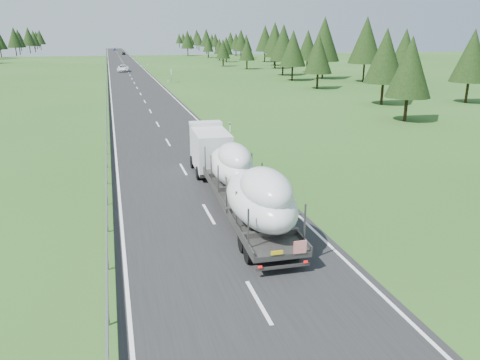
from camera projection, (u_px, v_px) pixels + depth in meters
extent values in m
plane|color=#264E1A|center=(258.00, 302.00, 17.08)|extent=(400.00, 400.00, 0.00)
cube|color=black|center=(130.00, 75.00, 109.04)|extent=(10.00, 400.00, 0.02)
cube|color=slate|center=(106.00, 73.00, 107.53)|extent=(0.08, 400.00, 0.32)
cylinder|color=slate|center=(108.00, 317.00, 15.65)|extent=(0.10, 0.10, 0.60)
cube|color=silver|center=(230.00, 127.00, 46.16)|extent=(0.12, 0.07, 1.00)
cube|color=black|center=(230.00, 124.00, 46.06)|extent=(0.13, 0.08, 0.12)
cube|color=silver|center=(168.00, 80.00, 92.14)|extent=(0.12, 0.07, 1.00)
cube|color=black|center=(168.00, 78.00, 92.05)|extent=(0.13, 0.08, 0.12)
cube|color=silver|center=(147.00, 64.00, 138.13)|extent=(0.12, 0.07, 1.00)
cube|color=black|center=(147.00, 63.00, 138.03)|extent=(0.13, 0.08, 0.12)
cube|color=silver|center=(137.00, 56.00, 184.11)|extent=(0.12, 0.07, 1.00)
cube|color=black|center=(137.00, 56.00, 184.01)|extent=(0.13, 0.08, 0.12)
cube|color=silver|center=(131.00, 52.00, 230.09)|extent=(0.12, 0.07, 1.00)
cube|color=black|center=(131.00, 51.00, 229.99)|extent=(0.13, 0.08, 0.12)
cube|color=silver|center=(127.00, 48.00, 276.07)|extent=(0.12, 0.07, 1.00)
cube|color=black|center=(126.00, 48.00, 275.98)|extent=(0.13, 0.08, 0.12)
cube|color=silver|center=(124.00, 46.00, 322.06)|extent=(0.12, 0.07, 1.00)
cube|color=black|center=(124.00, 46.00, 321.96)|extent=(0.13, 0.08, 0.12)
cylinder|color=slate|center=(171.00, 77.00, 92.17)|extent=(0.08, 0.08, 2.00)
cube|color=silver|center=(171.00, 72.00, 91.87)|extent=(0.05, 0.90, 1.20)
cylinder|color=black|center=(467.00, 91.00, 65.13)|extent=(0.36, 0.36, 3.41)
cone|color=black|center=(472.00, 55.00, 63.71)|extent=(5.31, 5.31, 7.11)
cylinder|color=black|center=(402.00, 81.00, 77.54)|extent=(0.36, 0.36, 3.45)
cone|color=black|center=(405.00, 51.00, 76.10)|extent=(5.37, 5.37, 7.19)
cylinder|color=black|center=(364.00, 71.00, 92.83)|extent=(0.36, 0.36, 4.27)
cone|color=black|center=(366.00, 40.00, 91.04)|extent=(6.64, 6.64, 8.90)
cylinder|color=black|center=(323.00, 68.00, 99.17)|extent=(0.36, 0.36, 4.32)
cone|color=black|center=(324.00, 39.00, 97.36)|extent=(6.72, 6.72, 9.00)
cylinder|color=black|center=(307.00, 65.00, 115.61)|extent=(0.36, 0.36, 3.47)
cone|color=black|center=(308.00, 45.00, 114.16)|extent=(5.40, 5.40, 7.23)
cylinder|color=black|center=(275.00, 62.00, 128.19)|extent=(0.36, 0.36, 3.58)
cone|color=black|center=(275.00, 43.00, 126.70)|extent=(5.58, 5.58, 7.47)
cylinder|color=black|center=(274.00, 58.00, 139.67)|extent=(0.36, 0.36, 4.28)
cone|color=black|center=(275.00, 37.00, 137.88)|extent=(6.66, 6.66, 8.92)
cylinder|color=black|center=(265.00, 56.00, 157.02)|extent=(0.36, 0.36, 4.07)
cone|color=black|center=(265.00, 38.00, 155.32)|extent=(6.33, 6.33, 8.47)
cylinder|color=black|center=(241.00, 55.00, 169.10)|extent=(0.36, 0.36, 3.63)
cone|color=black|center=(241.00, 40.00, 167.58)|extent=(5.65, 5.65, 7.57)
cylinder|color=black|center=(246.00, 54.00, 181.80)|extent=(0.36, 0.36, 3.03)
cone|color=black|center=(246.00, 43.00, 180.53)|extent=(4.72, 4.72, 6.32)
cylinder|color=black|center=(236.00, 52.00, 196.76)|extent=(0.36, 0.36, 3.19)
cone|color=black|center=(236.00, 41.00, 195.43)|extent=(4.97, 4.97, 6.65)
cylinder|color=black|center=(231.00, 51.00, 210.09)|extent=(0.36, 0.36, 3.37)
cone|color=black|center=(230.00, 40.00, 208.68)|extent=(5.24, 5.24, 7.01)
cylinder|color=black|center=(207.00, 49.00, 218.32)|extent=(0.36, 0.36, 3.84)
cone|color=black|center=(206.00, 38.00, 216.71)|extent=(5.98, 5.98, 8.00)
cylinder|color=black|center=(215.00, 49.00, 231.50)|extent=(0.36, 0.36, 3.13)
cone|color=black|center=(215.00, 40.00, 230.19)|extent=(4.87, 4.87, 6.53)
cylinder|color=black|center=(212.00, 48.00, 245.72)|extent=(0.36, 0.36, 3.02)
cone|color=black|center=(212.00, 40.00, 244.46)|extent=(4.70, 4.70, 6.29)
cylinder|color=black|center=(199.00, 48.00, 256.47)|extent=(0.36, 0.36, 3.19)
cone|color=black|center=(199.00, 39.00, 255.14)|extent=(4.96, 4.96, 6.64)
cylinder|color=black|center=(191.00, 47.00, 272.36)|extent=(0.36, 0.36, 2.91)
cone|color=black|center=(191.00, 40.00, 271.14)|extent=(4.53, 4.53, 6.07)
cylinder|color=black|center=(197.00, 46.00, 283.16)|extent=(0.36, 0.36, 3.89)
cone|color=black|center=(197.00, 36.00, 281.53)|extent=(6.05, 6.05, 8.10)
cylinder|color=black|center=(187.00, 45.00, 297.42)|extent=(0.36, 0.36, 3.32)
cone|color=black|center=(187.00, 38.00, 296.03)|extent=(5.16, 5.16, 6.92)
cylinder|color=black|center=(179.00, 45.00, 308.32)|extent=(0.36, 0.36, 3.08)
cone|color=black|center=(179.00, 38.00, 307.03)|extent=(4.79, 4.79, 6.41)
cylinder|color=black|center=(183.00, 45.00, 322.10)|extent=(0.36, 0.36, 3.19)
cone|color=black|center=(183.00, 38.00, 320.77)|extent=(4.96, 4.96, 6.65)
cylinder|color=black|center=(406.00, 107.00, 51.59)|extent=(0.36, 0.36, 3.12)
cone|color=black|center=(410.00, 67.00, 50.28)|extent=(4.86, 4.86, 6.51)
cylinder|color=black|center=(382.00, 92.00, 63.58)|extent=(0.36, 0.36, 3.44)
cone|color=black|center=(385.00, 56.00, 62.14)|extent=(5.36, 5.36, 7.18)
cylinder|color=black|center=(317.00, 80.00, 81.66)|extent=(0.36, 0.36, 3.11)
cone|color=black|center=(319.00, 54.00, 80.36)|extent=(4.84, 4.84, 6.49)
cylinder|color=black|center=(292.00, 72.00, 95.56)|extent=(0.36, 0.36, 3.41)
cone|color=black|center=(293.00, 48.00, 94.13)|extent=(5.31, 5.31, 7.11)
cylinder|color=black|center=(283.00, 67.00, 107.23)|extent=(0.36, 0.36, 3.88)
cone|color=black|center=(283.00, 42.00, 105.61)|extent=(6.03, 6.03, 8.07)
cylinder|color=black|center=(247.00, 64.00, 126.00)|extent=(0.36, 0.36, 2.72)
cone|color=black|center=(247.00, 49.00, 124.87)|extent=(4.23, 4.23, 5.66)
cylinder|color=black|center=(223.00, 62.00, 136.50)|extent=(0.36, 0.36, 2.64)
cone|color=black|center=(223.00, 49.00, 135.40)|extent=(4.10, 4.10, 5.50)
cylinder|color=black|center=(226.00, 58.00, 156.65)|extent=(0.36, 0.36, 2.81)
cone|color=black|center=(226.00, 46.00, 155.48)|extent=(4.37, 4.37, 5.85)
cylinder|color=black|center=(219.00, 57.00, 166.37)|extent=(0.36, 0.36, 2.59)
cone|color=black|center=(219.00, 46.00, 165.29)|extent=(4.02, 4.02, 5.39)
cylinder|color=black|center=(208.00, 54.00, 183.64)|extent=(0.36, 0.36, 2.69)
cone|color=black|center=(208.00, 44.00, 182.52)|extent=(4.19, 4.19, 5.61)
cylinder|color=black|center=(188.00, 52.00, 198.37)|extent=(0.36, 0.36, 3.56)
cone|color=black|center=(187.00, 39.00, 196.88)|extent=(5.53, 5.53, 7.41)
cylinder|color=black|center=(1.00, 53.00, 186.20)|extent=(0.36, 0.36, 3.65)
cylinder|color=black|center=(16.00, 51.00, 197.59)|extent=(0.36, 0.36, 3.99)
cone|color=black|center=(14.00, 37.00, 195.92)|extent=(6.21, 6.21, 8.32)
cylinder|color=black|center=(20.00, 50.00, 208.82)|extent=(0.36, 0.36, 3.75)
cone|color=black|center=(18.00, 38.00, 207.26)|extent=(5.83, 5.83, 7.81)
cylinder|color=black|center=(30.00, 49.00, 223.13)|extent=(0.36, 0.36, 4.11)
cone|color=black|center=(28.00, 36.00, 221.41)|extent=(6.40, 6.40, 8.57)
cylinder|color=black|center=(35.00, 49.00, 235.32)|extent=(0.36, 0.36, 3.46)
cone|color=black|center=(34.00, 39.00, 233.88)|extent=(5.38, 5.38, 7.21)
cylinder|color=black|center=(21.00, 48.00, 249.23)|extent=(0.36, 0.36, 3.31)
cone|color=black|center=(20.00, 39.00, 247.84)|extent=(5.15, 5.15, 6.90)
cylinder|color=black|center=(41.00, 47.00, 260.90)|extent=(0.36, 0.36, 3.77)
cone|color=black|center=(40.00, 37.00, 259.32)|extent=(5.86, 5.86, 7.85)
cylinder|color=black|center=(37.00, 46.00, 274.93)|extent=(0.36, 0.36, 3.53)
cone|color=black|center=(36.00, 38.00, 273.46)|extent=(5.49, 5.49, 7.35)
cylinder|color=black|center=(34.00, 46.00, 285.75)|extent=(0.36, 0.36, 3.74)
cone|color=black|center=(33.00, 37.00, 284.19)|extent=(5.82, 5.82, 7.79)
cylinder|color=black|center=(39.00, 45.00, 298.66)|extent=(0.36, 0.36, 3.34)
cone|color=black|center=(38.00, 38.00, 297.26)|extent=(5.19, 5.19, 6.95)
cube|color=silver|center=(211.00, 149.00, 32.26)|extent=(2.44, 4.64, 2.55)
cube|color=black|center=(204.00, 136.00, 34.26)|extent=(2.10, 0.15, 1.28)
cube|color=silver|center=(205.00, 124.00, 33.68)|extent=(2.32, 1.18, 0.27)
cube|color=#4F4E4B|center=(214.00, 170.00, 31.80)|extent=(2.38, 2.82, 0.23)
cylinder|color=black|center=(192.00, 162.00, 33.89)|extent=(0.35, 0.92, 0.91)
cylinder|color=black|center=(220.00, 160.00, 34.42)|extent=(0.35, 0.92, 0.91)
cylinder|color=black|center=(200.00, 173.00, 31.21)|extent=(0.35, 0.92, 0.91)
cylinder|color=black|center=(230.00, 171.00, 31.74)|extent=(0.35, 0.92, 0.91)
cube|color=#4F4E4B|center=(245.00, 203.00, 24.57)|extent=(2.93, 12.85, 0.24)
cube|color=#4F4E4B|center=(223.00, 201.00, 24.19)|extent=(0.52, 12.76, 0.22)
cube|color=#4F4E4B|center=(267.00, 197.00, 24.80)|extent=(0.52, 12.76, 0.22)
cube|color=#4F4E4B|center=(253.00, 229.00, 18.93)|extent=(0.07, 0.07, 1.73)
cube|color=#4F4E4B|center=(309.00, 223.00, 19.54)|extent=(0.07, 0.07, 1.73)
cube|color=#4F4E4B|center=(239.00, 210.00, 20.95)|extent=(0.07, 0.07, 1.73)
cube|color=#4F4E4B|center=(290.00, 205.00, 21.56)|extent=(0.07, 0.07, 1.73)
cube|color=#4F4E4B|center=(227.00, 194.00, 22.96)|extent=(0.07, 0.07, 1.73)
cube|color=#4F4E4B|center=(274.00, 190.00, 23.57)|extent=(0.07, 0.07, 1.73)
cube|color=#4F4E4B|center=(218.00, 181.00, 24.97)|extent=(0.07, 0.07, 1.73)
cube|color=#4F4E4B|center=(261.00, 178.00, 25.58)|extent=(0.07, 0.07, 1.73)
cube|color=#4F4E4B|center=(209.00, 170.00, 26.98)|extent=(0.07, 0.07, 1.73)
cube|color=#4F4E4B|center=(250.00, 167.00, 27.59)|extent=(0.07, 0.07, 1.73)
cube|color=#4F4E4B|center=(202.00, 161.00, 29.00)|extent=(0.07, 0.07, 1.73)
cube|color=#4F4E4B|center=(240.00, 158.00, 29.61)|extent=(0.07, 0.07, 1.73)
cylinder|color=black|center=(254.00, 253.00, 19.90)|extent=(0.40, 0.92, 0.91)
cylinder|color=black|center=(298.00, 247.00, 20.41)|extent=(0.40, 0.92, 0.91)
cylinder|color=black|center=(247.00, 242.00, 20.91)|extent=(0.40, 0.92, 0.91)
cylinder|color=black|center=(289.00, 237.00, 21.41)|extent=(0.40, 0.92, 0.91)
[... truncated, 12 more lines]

